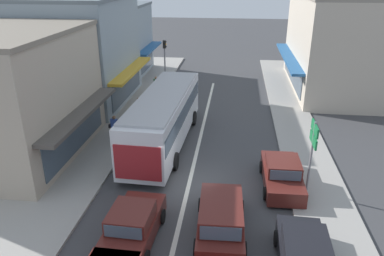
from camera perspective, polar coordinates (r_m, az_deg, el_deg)
The scene contains 18 objects.
ground_plane at distance 18.83m, azimuth -0.41°, elevation -8.35°, with size 140.00×140.00×0.00m, color #3F3F42.
lane_centre_line at distance 22.32m, azimuth 0.89°, elevation -3.05°, with size 0.20×28.00×0.01m, color silver.
sidewalk_left at distance 25.59m, azimuth -13.95°, elevation -0.09°, with size 5.20×44.00×0.14m, color #A39E96.
kerb_right at distance 24.37m, azimuth 16.06°, elevation -1.53°, with size 2.80×44.00×0.12m, color #A39E96.
shopfront_corner_near at distance 22.64m, azimuth -26.29°, elevation 4.42°, with size 8.31×9.39×7.01m.
shopfront_mid_block at distance 30.60m, azimuth -17.18°, elevation 11.10°, with size 8.64×9.34×8.08m.
shopfront_far_end at distance 38.64m, azimuth -12.01°, elevation 12.95°, with size 7.53×7.44×6.84m.
building_right_far at distance 35.35m, azimuth 22.73°, elevation 11.81°, with size 9.87×13.59×8.05m.
city_bus at distance 22.12m, azimuth -4.29°, elevation 1.94°, with size 3.05×10.95×3.23m.
wagon_behind_bus_mid at distance 15.21m, azimuth 4.41°, elevation -13.56°, with size 2.06×4.56×1.58m.
sedan_adjacent_lane_lead at distance 15.07m, azimuth -9.08°, elevation -14.62°, with size 2.02×4.26×1.47m.
parked_hatchback_kerb_front at distance 14.18m, azimuth 16.66°, elevation -17.97°, with size 1.91×3.75×1.54m.
parked_sedan_kerb_second at distance 18.74m, azimuth 13.55°, elevation -6.88°, with size 1.96×4.23×1.47m.
traffic_light_downstreet at distance 33.53m, azimuth -4.17°, elevation 10.93°, with size 0.33×0.24×4.20m.
directional_road_sign at distance 17.69m, azimuth 17.99°, elevation -1.83°, with size 0.10×1.40×3.60m.
pedestrian_with_handbag_near at distance 26.05m, azimuth -8.10°, elevation 3.14°, with size 0.32×0.65×1.63m.
pedestrian_browsing_midblock at distance 23.06m, azimuth -11.73°, elevation 0.22°, with size 0.66×0.34×1.63m.
pedestrian_far_walker at distance 31.17m, azimuth -5.53°, elevation 6.57°, with size 0.59×0.52×1.63m.
Camera 1 is at (2.05, -15.97, 9.76)m, focal length 35.00 mm.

